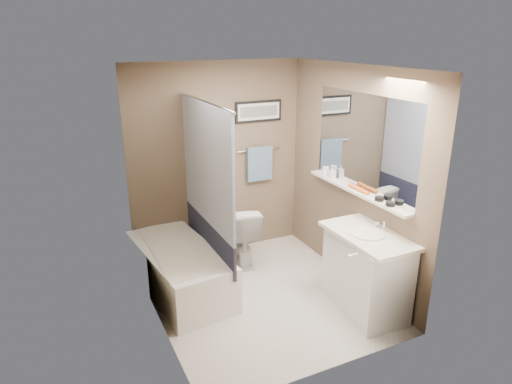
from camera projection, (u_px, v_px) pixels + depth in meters
name	position (u px, v px, depth m)	size (l,w,h in m)	color
ground	(262.00, 297.00, 4.92)	(2.50, 2.50, 0.00)	beige
ceiling	(263.00, 69.00, 4.14)	(2.20, 2.50, 0.04)	silver
wall_back	(218.00, 162.00, 5.57)	(2.20, 0.04, 2.40)	brown
wall_front	(334.00, 239.00, 3.48)	(2.20, 0.04, 2.40)	brown
wall_left	(155.00, 209.00, 4.09)	(0.04, 2.50, 2.40)	brown
wall_right	(351.00, 178.00, 4.97)	(0.04, 2.50, 2.40)	brown
tile_surround	(143.00, 211.00, 4.57)	(0.02, 1.55, 2.00)	tan
curtain_rod	(204.00, 101.00, 4.51)	(0.02, 0.02, 1.55)	silver
curtain_upper	(207.00, 165.00, 4.72)	(0.03, 1.45, 1.28)	silver
curtain_lower	(209.00, 237.00, 4.99)	(0.03, 1.45, 0.36)	#242943
mirror	(364.00, 143.00, 4.70)	(0.02, 1.60, 1.00)	silver
shelf	(356.00, 191.00, 4.85)	(0.12, 1.60, 0.03)	silver
towel_bar	(259.00, 150.00, 5.75)	(0.02, 0.02, 0.60)	silver
towel	(260.00, 164.00, 5.79)	(0.34, 0.05, 0.44)	#88AEC6
art_frame	(258.00, 111.00, 5.61)	(0.62, 0.03, 0.26)	black
art_mat	(259.00, 111.00, 5.60)	(0.56, 0.00, 0.20)	white
art_image	(259.00, 111.00, 5.59)	(0.50, 0.00, 0.13)	#595959
door	(389.00, 250.00, 3.76)	(0.80, 0.02, 2.00)	silver
door_handle	(352.00, 255.00, 3.67)	(0.02, 0.02, 0.10)	silver
bathtub	(180.00, 270.00, 4.97)	(0.70, 1.50, 0.50)	white
tub_rim	(179.00, 249.00, 4.88)	(0.56, 1.36, 0.02)	silver
toilet	(240.00, 233.00, 5.59)	(0.41, 0.73, 0.74)	silver
vanity	(366.00, 273.00, 4.59)	(0.50, 0.90, 0.80)	white
countertop	(368.00, 236.00, 4.45)	(0.54, 0.96, 0.04)	silver
sink_basin	(368.00, 233.00, 4.44)	(0.34, 0.34, 0.01)	silver
faucet_spout	(384.00, 226.00, 4.50)	(0.02, 0.02, 0.10)	silver
faucet_knob	(377.00, 224.00, 4.59)	(0.05, 0.05, 0.05)	silver
candle_bowl_near	(390.00, 204.00, 4.39)	(0.09, 0.09, 0.04)	black
candle_bowl_far	(379.00, 199.00, 4.52)	(0.09, 0.09, 0.04)	black
hair_brush_front	(362.00, 190.00, 4.76)	(0.04, 0.04, 0.22)	orange
hair_brush_back	(356.00, 188.00, 4.84)	(0.04, 0.04, 0.22)	#DB561F
pink_comb	(346.00, 185.00, 5.00)	(0.03, 0.16, 0.01)	pink
glass_jar	(326.00, 171.00, 5.32)	(0.08, 0.08, 0.10)	white
soap_bottle	(332.00, 172.00, 5.20)	(0.06, 0.07, 0.14)	#999999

